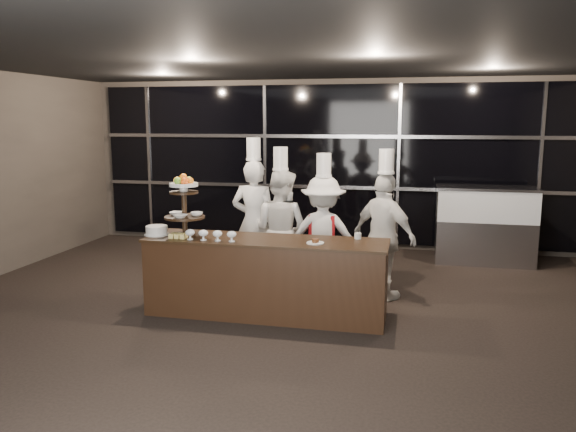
% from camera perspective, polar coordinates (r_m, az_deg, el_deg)
% --- Properties ---
extents(room, '(10.00, 10.00, 10.00)m').
position_cam_1_polar(room, '(5.30, -3.51, 1.16)').
color(room, black).
rests_on(room, ground).
extents(window_wall, '(8.60, 0.10, 2.80)m').
position_cam_1_polar(window_wall, '(10.10, 4.31, 5.26)').
color(window_wall, black).
rests_on(window_wall, ground).
extents(buffet_counter, '(2.84, 0.74, 0.92)m').
position_cam_1_polar(buffet_counter, '(6.64, -2.26, -6.19)').
color(buffet_counter, black).
rests_on(buffet_counter, ground).
extents(display_stand, '(0.48, 0.48, 0.74)m').
position_cam_1_polar(display_stand, '(6.78, -10.51, 1.53)').
color(display_stand, black).
rests_on(display_stand, buffet_counter).
extents(compotes, '(0.61, 0.11, 0.12)m').
position_cam_1_polar(compotes, '(6.49, -7.88, -1.79)').
color(compotes, silver).
rests_on(compotes, buffet_counter).
extents(layer_cake, '(0.30, 0.30, 0.11)m').
position_cam_1_polar(layer_cake, '(6.94, -13.19, -1.44)').
color(layer_cake, white).
rests_on(layer_cake, buffet_counter).
extents(pastry_squares, '(0.20, 0.13, 0.05)m').
position_cam_1_polar(pastry_squares, '(6.71, -11.08, -1.98)').
color(pastry_squares, '#E0CD6E').
rests_on(pastry_squares, buffet_counter).
extents(small_plate, '(0.20, 0.20, 0.05)m').
position_cam_1_polar(small_plate, '(6.31, 2.78, -2.66)').
color(small_plate, white).
rests_on(small_plate, buffet_counter).
extents(chef_cup, '(0.08, 0.08, 0.07)m').
position_cam_1_polar(chef_cup, '(6.59, 7.11, -2.02)').
color(chef_cup, white).
rests_on(chef_cup, buffet_counter).
extents(display_case, '(1.54, 0.67, 1.24)m').
position_cam_1_polar(display_case, '(9.54, 19.39, -0.48)').
color(display_case, '#A5A5AA').
rests_on(display_case, ground).
extents(chef_a, '(0.64, 0.43, 2.05)m').
position_cam_1_polar(chef_a, '(7.79, -3.44, -0.52)').
color(chef_a, silver).
rests_on(chef_a, ground).
extents(chef_b, '(0.95, 0.84, 1.94)m').
position_cam_1_polar(chef_b, '(7.55, -0.75, -1.36)').
color(chef_b, white).
rests_on(chef_b, ground).
extents(chef_c, '(1.05, 0.65, 1.87)m').
position_cam_1_polar(chef_c, '(7.41, 3.58, -1.91)').
color(chef_c, silver).
rests_on(chef_c, ground).
extents(chef_d, '(1.01, 0.88, 1.93)m').
position_cam_1_polar(chef_d, '(7.24, 9.75, -1.98)').
color(chef_d, white).
rests_on(chef_d, ground).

